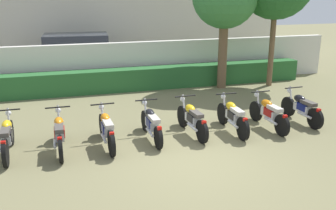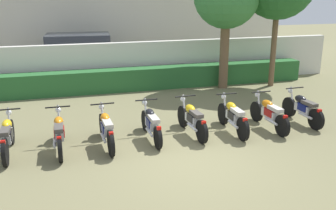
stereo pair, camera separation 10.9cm
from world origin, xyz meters
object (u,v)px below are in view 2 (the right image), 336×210
motorcycle_in_row_1 (59,133)px  motorcycle_in_row_2 (106,129)px  motorcycle_in_row_6 (269,113)px  parked_car (83,56)px  motorcycle_in_row_0 (7,136)px  motorcycle_in_row_3 (151,123)px  motorcycle_in_row_7 (303,108)px  motorcycle_in_row_4 (192,119)px  motorcycle_in_row_5 (233,116)px

motorcycle_in_row_1 → motorcycle_in_row_2: bearing=-90.4°
motorcycle_in_row_6 → motorcycle_in_row_1: bearing=87.7°
parked_car → motorcycle_in_row_0: parked_car is taller
motorcycle_in_row_3 → motorcycle_in_row_7: (4.51, 0.01, 0.01)m
motorcycle_in_row_4 → motorcycle_in_row_6: (2.21, -0.15, -0.00)m
parked_car → motorcycle_in_row_4: 8.40m
motorcycle_in_row_3 → motorcycle_in_row_7: size_ratio=1.04×
motorcycle_in_row_1 → motorcycle_in_row_2: (1.11, -0.02, -0.00)m
motorcycle_in_row_7 → motorcycle_in_row_1: bearing=88.7°
parked_car → motorcycle_in_row_1: (-1.15, -8.21, -0.48)m
motorcycle_in_row_0 → motorcycle_in_row_6: 6.78m
motorcycle_in_row_0 → motorcycle_in_row_1: bearing=-95.8°
motorcycle_in_row_2 → motorcycle_in_row_1: bearing=87.1°
motorcycle_in_row_0 → motorcycle_in_row_3: (3.45, -0.01, -0.02)m
motorcycle_in_row_2 → motorcycle_in_row_5: 3.41m
motorcycle_in_row_3 → motorcycle_in_row_6: (3.33, -0.14, 0.01)m
motorcycle_in_row_6 → motorcycle_in_row_7: (1.17, 0.15, 0.00)m
motorcycle_in_row_0 → motorcycle_in_row_1: 1.18m
motorcycle_in_row_2 → motorcycle_in_row_5: size_ratio=1.00×
motorcycle_in_row_2 → motorcycle_in_row_6: 4.50m
motorcycle_in_row_5 → parked_car: bearing=23.7°
motorcycle_in_row_4 → motorcycle_in_row_5: 1.13m
motorcycle_in_row_2 → motorcycle_in_row_7: 5.68m
motorcycle_in_row_0 → motorcycle_in_row_6: motorcycle_in_row_0 is taller
motorcycle_in_row_1 → motorcycle_in_row_3: motorcycle_in_row_1 is taller
motorcycle_in_row_1 → motorcycle_in_row_0: bearing=84.9°
motorcycle_in_row_1 → motorcycle_in_row_7: size_ratio=1.06×
motorcycle_in_row_0 → motorcycle_in_row_6: bearing=-91.2°
motorcycle_in_row_7 → motorcycle_in_row_6: bearing=95.1°
motorcycle_in_row_0 → motorcycle_in_row_7: motorcycle_in_row_0 is taller
motorcycle_in_row_3 → motorcycle_in_row_6: bearing=-93.0°
parked_car → motorcycle_in_row_1: 8.30m
motorcycle_in_row_5 → motorcycle_in_row_4: bearing=85.3°
motorcycle_in_row_1 → motorcycle_in_row_6: bearing=-89.5°
motorcycle_in_row_2 → motorcycle_in_row_3: size_ratio=1.01×
motorcycle_in_row_5 → motorcycle_in_row_7: size_ratio=1.05×
motorcycle_in_row_4 → motorcycle_in_row_3: bearing=87.1°
motorcycle_in_row_2 → motorcycle_in_row_4: 2.29m
parked_car → motorcycle_in_row_3: (1.12, -8.10, -0.50)m
motorcycle_in_row_0 → motorcycle_in_row_3: motorcycle_in_row_0 is taller
motorcycle_in_row_1 → motorcycle_in_row_6: 5.61m
motorcycle_in_row_0 → motorcycle_in_row_5: bearing=-91.1°
parked_car → motorcycle_in_row_5: size_ratio=2.41×
motorcycle_in_row_1 → motorcycle_in_row_7: (6.79, 0.12, -0.01)m
parked_car → motorcycle_in_row_4: parked_car is taller
motorcycle_in_row_3 → motorcycle_in_row_4: motorcycle_in_row_4 is taller
motorcycle_in_row_5 → motorcycle_in_row_7: bearing=-85.6°
motorcycle_in_row_0 → motorcycle_in_row_2: 2.29m
parked_car → motorcycle_in_row_7: 9.86m
parked_car → motorcycle_in_row_7: bearing=-50.6°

